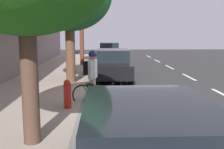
% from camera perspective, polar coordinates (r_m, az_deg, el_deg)
% --- Properties ---
extents(ground, '(55.90, 55.90, 0.00)m').
position_cam_1_polar(ground, '(10.56, 5.65, -3.96)').
color(ground, '#2F2F2F').
extents(sidewalk, '(3.65, 34.94, 0.16)m').
position_cam_1_polar(sidewalk, '(10.75, -15.48, -3.57)').
color(sidewalk, '#A69386').
rests_on(sidewalk, ground).
extents(curb_edge, '(0.16, 34.94, 0.16)m').
position_cam_1_polar(curb_edge, '(10.47, -5.26, -3.61)').
color(curb_edge, gray).
rests_on(curb_edge, ground).
extents(lane_stripe_centre, '(0.14, 35.80, 0.01)m').
position_cam_1_polar(lane_stripe_centre, '(11.06, 22.79, -4.02)').
color(lane_stripe_centre, white).
rests_on(lane_stripe_centre, ground).
extents(lane_stripe_bike_edge, '(0.12, 34.94, 0.01)m').
position_cam_1_polar(lane_stripe_bike_edge, '(10.51, 2.80, -3.98)').
color(lane_stripe_bike_edge, white).
rests_on(lane_stripe_bike_edge, ground).
extents(parked_sedan_silver_nearest, '(1.98, 4.47, 1.52)m').
position_cam_1_polar(parked_sedan_silver_nearest, '(23.08, -0.53, 4.91)').
color(parked_sedan_silver_nearest, '#B7BABF').
rests_on(parked_sedan_silver_nearest, ground).
extents(parked_sedan_black_second, '(1.91, 4.44, 1.52)m').
position_cam_1_polar(parked_sedan_black_second, '(13.57, 0.19, 2.15)').
color(parked_sedan_black_second, black).
rests_on(parked_sedan_black_second, ground).
extents(bicycle_at_curb, '(1.73, 0.48, 0.76)m').
position_cam_1_polar(bicycle_at_curb, '(8.52, -2.87, -4.44)').
color(bicycle_at_curb, black).
rests_on(bicycle_at_curb, ground).
extents(cyclist_with_backpack, '(0.46, 0.61, 1.78)m').
position_cam_1_polar(cyclist_with_backpack, '(8.84, -4.31, 0.73)').
color(cyclist_with_backpack, '#C6B284').
rests_on(cyclist_with_backpack, ground).
extents(fire_hydrant, '(0.22, 0.22, 0.84)m').
position_cam_1_polar(fire_hydrant, '(7.88, -9.49, -4.07)').
color(fire_hydrant, red).
rests_on(fire_hydrant, sidewalk).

